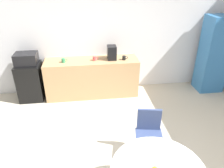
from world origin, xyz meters
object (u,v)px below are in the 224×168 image
object	(u,v)px
locker_cabinet	(214,55)
chair_navy	(149,129)
mug_white	(95,58)
microwave	(26,59)
coffee_maker	(112,53)
mug_green	(64,60)
mug_red	(124,58)
mini_fridge	(31,82)

from	to	relation	value
locker_cabinet	chair_navy	xyz separation A→B (m)	(-2.16, -2.01, -0.40)
mug_white	microwave	bearing A→B (deg)	178.99
coffee_maker	chair_navy	bearing A→B (deg)	-81.43
mug_green	mug_red	size ratio (longest dim) A/B	1.00
mug_white	mug_green	bearing A→B (deg)	-177.27
mini_fridge	coffee_maker	world-z (taller)	coffee_maker
mug_red	coffee_maker	size ratio (longest dim) A/B	0.40
mug_green	mug_white	bearing A→B (deg)	2.73
coffee_maker	locker_cabinet	bearing A→B (deg)	-2.31
mug_green	mini_fridge	bearing A→B (deg)	175.77
mini_fridge	locker_cabinet	xyz separation A→B (m)	(4.39, -0.10, 0.49)
chair_navy	mug_red	world-z (taller)	mug_red
microwave	mug_white	bearing A→B (deg)	-1.01
chair_navy	mug_white	size ratio (longest dim) A/B	6.43
coffee_maker	mug_green	bearing A→B (deg)	-176.88
mug_red	mug_green	bearing A→B (deg)	179.34
microwave	mug_green	distance (m)	0.81
microwave	mug_white	world-z (taller)	microwave
microwave	mug_white	size ratio (longest dim) A/B	3.72
locker_cabinet	coffee_maker	bearing A→B (deg)	177.69
mug_red	coffee_maker	world-z (taller)	coffee_maker
mug_white	chair_navy	bearing A→B (deg)	-70.96
locker_cabinet	mug_red	xyz separation A→B (m)	(-2.20, 0.02, 0.02)
microwave	mug_green	size ratio (longest dim) A/B	3.72
mini_fridge	mug_white	xyz separation A→B (m)	(1.51, -0.03, 0.51)
microwave	mini_fridge	bearing A→B (deg)	0.00
locker_cabinet	coffee_maker	size ratio (longest dim) A/B	5.79
chair_navy	mug_red	xyz separation A→B (m)	(-0.04, 2.03, 0.43)
mini_fridge	mug_red	size ratio (longest dim) A/B	6.76
microwave	locker_cabinet	xyz separation A→B (m)	(4.39, -0.10, -0.08)
mini_fridge	coffee_maker	size ratio (longest dim) A/B	2.73
mini_fridge	mug_red	world-z (taller)	mug_red
locker_cabinet	mug_white	bearing A→B (deg)	178.54
chair_navy	mug_green	distance (m)	2.53
mug_green	mug_red	distance (m)	1.38
locker_cabinet	mug_green	xyz separation A→B (m)	(-3.58, 0.04, 0.02)
chair_navy	coffee_maker	world-z (taller)	coffee_maker
microwave	coffee_maker	xyz separation A→B (m)	(1.91, 0.00, 0.06)
mug_green	coffee_maker	world-z (taller)	coffee_maker
mini_fridge	mug_white	distance (m)	1.59
mug_white	mug_green	size ratio (longest dim) A/B	1.00
mug_green	mug_red	world-z (taller)	same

